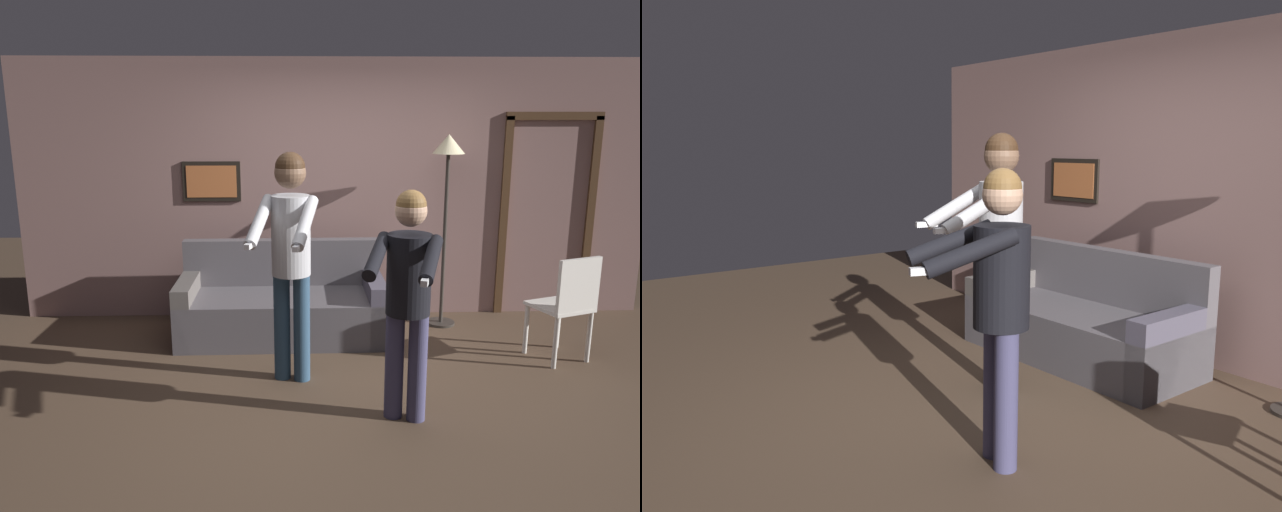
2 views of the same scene
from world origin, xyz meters
The scene contains 5 objects.
ground_plane centered at (0.00, 0.00, 0.00)m, with size 12.00×12.00×0.00m, color #4F3C2C.
back_wall_assembly centered at (0.02, 1.93, 1.30)m, with size 6.40×0.10×2.60m.
couch centered at (-0.56, 1.27, 0.28)m, with size 1.91×0.86×0.87m.
person_standing_left centered at (-0.46, 0.27, 1.11)m, with size 0.54×0.73×1.80m.
person_standing_right centered at (0.33, -0.40, 0.96)m, with size 0.57×0.71×1.61m.
Camera 2 is at (2.75, -2.48, 1.72)m, focal length 35.00 mm.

